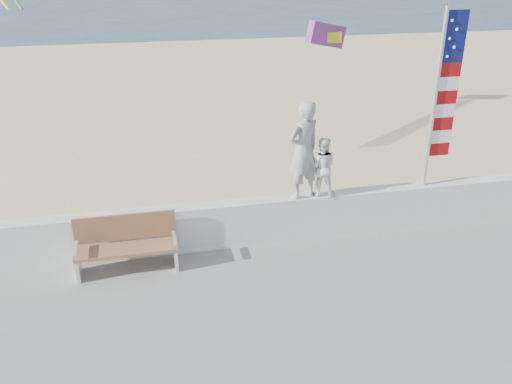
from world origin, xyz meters
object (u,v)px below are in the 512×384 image
Objects in this scene: adult at (304,150)px; flag at (442,93)px; bench at (126,243)px; child at (322,167)px.

adult is 2.89m from flag.
adult reaches higher than bench.
adult is 1.62× the size of child.
adult is 0.53m from child.
adult is at bearing 18.83° from child.
flag is at bearing 155.52° from adult.
child is 2.69m from flag.
flag is (2.72, -0.00, 0.96)m from adult.
flag is at bearing 4.24° from bench.
child is 0.65× the size of bench.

